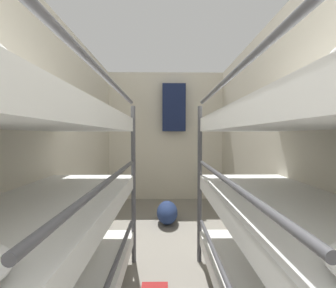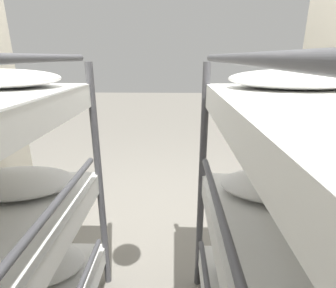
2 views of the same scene
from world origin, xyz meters
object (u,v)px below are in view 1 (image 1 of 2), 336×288
at_px(bunk_stack_left_near, 33,218).
at_px(floor_book, 155,288).
at_px(bunk_stack_right_near, 300,217).
at_px(hanging_coat, 174,108).
at_px(duffel_bag, 167,212).

bearing_deg(bunk_stack_left_near, floor_book, 44.42).
xyz_separation_m(bunk_stack_right_near, hanging_coat, (-0.56, 3.11, 0.98)).
bearing_deg(bunk_stack_right_near, bunk_stack_left_near, 180.00).
relative_size(bunk_stack_left_near, bunk_stack_right_near, 1.00).
height_order(bunk_stack_left_near, floor_book, bunk_stack_left_near).
bearing_deg(duffel_bag, bunk_stack_left_near, -109.88).
xyz_separation_m(floor_book, hanging_coat, (0.26, 2.51, 1.78)).
relative_size(bunk_stack_left_near, hanging_coat, 2.14).
bearing_deg(bunk_stack_right_near, hanging_coat, 100.25).
bearing_deg(bunk_stack_left_near, bunk_stack_right_near, 0.00).
height_order(bunk_stack_right_near, duffel_bag, bunk_stack_right_near).
xyz_separation_m(bunk_stack_left_near, floor_book, (0.62, 0.60, -0.81)).
distance_m(floor_book, hanging_coat, 3.09).
height_order(bunk_stack_right_near, floor_book, bunk_stack_right_near).
distance_m(bunk_stack_left_near, floor_book, 1.18).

